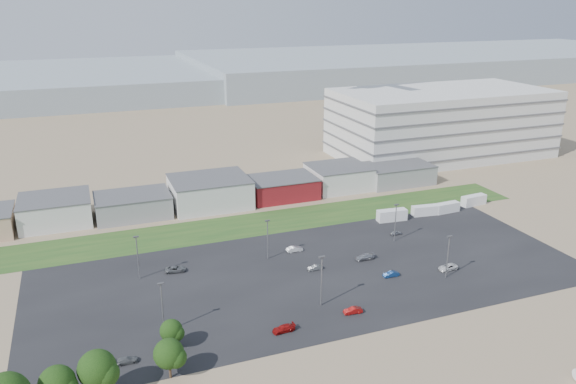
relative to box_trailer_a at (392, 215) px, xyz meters
name	(u,v)px	position (x,y,z in m)	size (l,w,h in m)	color
ground	(331,325)	(-37.39, -41.32, -1.53)	(700.00, 700.00, 0.00)	#837053
parking_lot	(313,274)	(-32.39, -21.32, -1.53)	(120.00, 50.00, 0.01)	black
grass_strip	(249,225)	(-37.39, 10.68, -1.52)	(160.00, 16.00, 0.02)	#21491B
hills_backdrop	(194,78)	(2.61, 273.68, 2.97)	(700.00, 200.00, 9.00)	gray
building_row	(172,196)	(-54.39, 29.68, 2.47)	(170.00, 20.00, 8.00)	silver
parking_garage	(441,123)	(52.61, 53.68, 10.97)	(80.00, 40.00, 25.00)	silver
box_trailer_a	(392,215)	(0.00, 0.00, 0.00)	(8.18, 2.56, 3.07)	silver
box_trailer_b	(425,210)	(10.69, 0.29, -0.16)	(7.31, 2.28, 2.74)	silver
box_trailer_c	(447,208)	(17.85, -0.02, -0.15)	(7.37, 2.30, 2.76)	silver
box_trailer_d	(474,200)	(28.72, 2.14, -0.07)	(7.79, 2.43, 2.92)	silver
tree_mid	(97,372)	(-78.51, -47.26, 3.08)	(6.15, 6.15, 9.22)	black
tree_right	(169,357)	(-67.79, -46.11, 2.37)	(5.20, 5.20, 7.81)	black
tree_near	(171,333)	(-66.15, -38.35, 1.61)	(4.19, 4.19, 6.29)	black
lightpole_front_l	(163,308)	(-66.66, -32.87, 3.47)	(1.18, 0.49, 10.00)	slate
lightpole_front_m	(321,281)	(-36.26, -34.18, 3.77)	(1.25, 0.52, 10.61)	slate
lightpole_front_r	(448,257)	(-6.19, -33.07, 3.35)	(1.15, 0.48, 9.76)	slate
lightpole_back_l	(138,258)	(-68.34, -10.00, 3.41)	(1.16, 0.48, 9.88)	slate
lightpole_back_m	(268,240)	(-39.27, -10.57, 3.27)	(1.13, 0.47, 9.60)	slate
lightpole_back_r	(395,223)	(-6.54, -12.23, 3.34)	(1.15, 0.48, 9.75)	slate
parked_car_0	(448,267)	(-3.57, -30.19, -0.90)	(2.10, 4.56, 1.27)	silver
parked_car_1	(391,274)	(-17.12, -28.54, -0.94)	(1.25, 3.60, 1.19)	navy
parked_car_3	(284,329)	(-46.35, -40.25, -0.92)	(1.73, 4.26, 1.24)	maroon
parked_car_7	(315,268)	(-31.28, -19.74, -0.97)	(1.18, 3.40, 1.12)	#595B5E
parked_car_8	(396,233)	(-4.09, -9.00, -0.99)	(1.28, 3.19, 1.09)	#A5A5AA
parked_car_9	(176,269)	(-60.51, -9.65, -0.90)	(2.11, 4.58, 1.27)	#595B5E
parked_car_10	(127,360)	(-73.96, -39.76, -0.98)	(1.56, 3.84, 1.11)	#595B5E
parked_car_11	(295,249)	(-32.04, -9.13, -0.88)	(1.39, 3.98, 1.31)	silver
parked_car_12	(365,257)	(-18.41, -18.97, -0.88)	(1.84, 4.51, 1.31)	#A5A5AA
parked_car_13	(353,310)	(-31.76, -39.11, -0.93)	(1.29, 3.69, 1.22)	maroon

